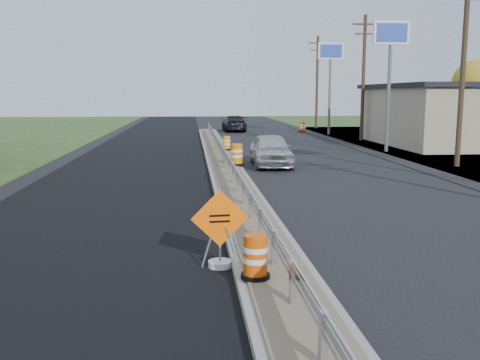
{
  "coord_description": "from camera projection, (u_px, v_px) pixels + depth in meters",
  "views": [
    {
      "loc": [
        -1.61,
        -16.1,
        3.57
      ],
      "look_at": [
        -0.19,
        -0.87,
        1.1
      ],
      "focal_mm": 40.0,
      "sensor_mm": 36.0,
      "label": 1
    }
  ],
  "objects": [
    {
      "name": "tree_far_yellow",
      "position": [
        476.0,
        84.0,
        51.61
      ],
      "size": [
        4.62,
        4.62,
        6.86
      ],
      "color": "#473523",
      "rests_on": "ground"
    },
    {
      "name": "barrel_median_far",
      "position": [
        227.0,
        143.0,
        32.15
      ],
      "size": [
        0.56,
        0.56,
        0.82
      ],
      "color": "black",
      "rests_on": "median"
    },
    {
      "name": "utility_pole_nmid",
      "position": [
        363.0,
        76.0,
        40.39
      ],
      "size": [
        1.9,
        0.26,
        9.4
      ],
      "color": "#473523",
      "rests_on": "ground"
    },
    {
      "name": "utility_pole_smid",
      "position": [
        463.0,
        65.0,
        25.65
      ],
      "size": [
        1.9,
        0.26,
        9.4
      ],
      "color": "#473523",
      "rests_on": "ground"
    },
    {
      "name": "car_dark_far",
      "position": [
        234.0,
        123.0,
        51.41
      ],
      "size": [
        2.15,
        5.25,
        1.52
      ],
      "primitive_type": "imported",
      "rotation": [
        0.0,
        0.0,
        3.15
      ],
      "color": "black",
      "rests_on": "ground"
    },
    {
      "name": "ground",
      "position": [
        244.0,
        210.0,
        16.54
      ],
      "size": [
        140.0,
        140.0,
        0.0
      ],
      "primitive_type": "plane",
      "color": "black",
      "rests_on": "ground"
    },
    {
      "name": "pylon_sign_north",
      "position": [
        331.0,
        60.0,
        45.95
      ],
      "size": [
        2.2,
        0.3,
        7.9
      ],
      "color": "slate",
      "rests_on": "ground"
    },
    {
      "name": "milled_overlay",
      "position": [
        133.0,
        168.0,
        25.97
      ],
      "size": [
        7.2,
        120.0,
        0.01
      ],
      "primitive_type": "cube",
      "color": "black",
      "rests_on": "ground"
    },
    {
      "name": "median",
      "position": [
        226.0,
        170.0,
        24.39
      ],
      "size": [
        1.6,
        55.0,
        0.23
      ],
      "color": "gray",
      "rests_on": "ground"
    },
    {
      "name": "barrel_shoulder_far",
      "position": [
        302.0,
        127.0,
        50.51
      ],
      "size": [
        0.65,
        0.65,
        0.95
      ],
      "color": "black",
      "rests_on": "ground"
    },
    {
      "name": "caution_sign",
      "position": [
        220.0,
        248.0,
        11.05
      ],
      "size": [
        1.19,
        0.5,
        1.64
      ],
      "rotation": [
        0.0,
        0.0,
        0.08
      ],
      "color": "white",
      "rests_on": "ground"
    },
    {
      "name": "barrel_median_mid",
      "position": [
        237.0,
        155.0,
        25.22
      ],
      "size": [
        0.69,
        0.69,
        1.01
      ],
      "color": "black",
      "rests_on": "median"
    },
    {
      "name": "utility_pole_north",
      "position": [
        317.0,
        80.0,
        55.14
      ],
      "size": [
        1.9,
        0.26,
        9.4
      ],
      "color": "#473523",
      "rests_on": "ground"
    },
    {
      "name": "guardrail",
      "position": [
        225.0,
        155.0,
        25.27
      ],
      "size": [
        0.1,
        46.15,
        0.72
      ],
      "color": "silver",
      "rests_on": "median"
    },
    {
      "name": "car_silver",
      "position": [
        271.0,
        150.0,
        26.7
      ],
      "size": [
        2.02,
        4.78,
        1.61
      ],
      "primitive_type": "imported",
      "rotation": [
        0.0,
        0.0,
        -0.03
      ],
      "color": "silver",
      "rests_on": "ground"
    },
    {
      "name": "barrel_median_near",
      "position": [
        255.0,
        257.0,
        9.77
      ],
      "size": [
        0.55,
        0.55,
        0.8
      ],
      "color": "black",
      "rests_on": "median"
    },
    {
      "name": "pylon_sign_mid",
      "position": [
        391.0,
        45.0,
        32.19
      ],
      "size": [
        2.2,
        0.3,
        7.9
      ],
      "color": "slate",
      "rests_on": "ground"
    }
  ]
}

